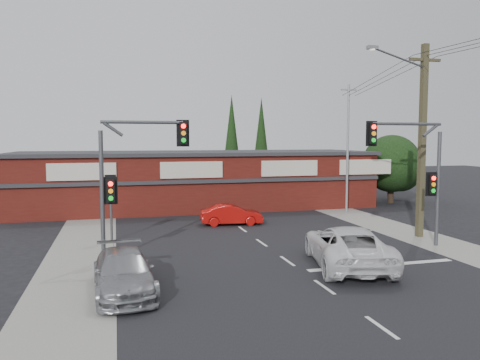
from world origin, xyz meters
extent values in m
plane|color=black|center=(0.00, 0.00, 0.00)|extent=(120.00, 120.00, 0.00)
cube|color=black|center=(0.00, 5.00, 0.01)|extent=(14.00, 70.00, 0.01)
cube|color=gray|center=(-8.50, 5.00, 0.01)|extent=(3.00, 70.00, 0.02)
cube|color=gray|center=(8.50, 5.00, 0.01)|extent=(3.00, 70.00, 0.02)
cube|color=silver|center=(3.50, -1.50, 0.01)|extent=(6.50, 0.35, 0.01)
imported|color=silver|center=(2.07, -1.22, 0.82)|extent=(4.05, 6.41, 1.65)
imported|color=#929497|center=(-6.75, -2.26, 0.69)|extent=(2.18, 4.84, 1.38)
imported|color=#B90F0B|center=(-0.24, 8.98, 0.61)|extent=(3.82, 1.68, 1.22)
cube|color=silver|center=(0.00, -7.13, 0.01)|extent=(0.12, 1.60, 0.01)
cube|color=silver|center=(0.00, -3.51, 0.01)|extent=(0.12, 1.60, 0.01)
cube|color=silver|center=(0.00, 0.11, 0.01)|extent=(0.12, 1.60, 0.01)
cube|color=silver|center=(0.00, 3.74, 0.01)|extent=(0.12, 1.60, 0.01)
cube|color=silver|center=(0.00, 7.36, 0.01)|extent=(0.12, 1.60, 0.01)
cube|color=silver|center=(0.00, 10.98, 0.01)|extent=(0.12, 1.60, 0.01)
cube|color=silver|center=(0.00, 14.60, 0.01)|extent=(0.12, 1.60, 0.01)
cube|color=silver|center=(0.00, 18.23, 0.01)|extent=(0.12, 1.60, 0.01)
cube|color=silver|center=(0.00, 21.85, 0.01)|extent=(0.12, 1.60, 0.01)
cube|color=silver|center=(0.00, 25.47, 0.01)|extent=(0.12, 1.60, 0.01)
cube|color=silver|center=(0.00, 29.09, 0.01)|extent=(0.12, 1.60, 0.01)
cube|color=#47120E|center=(-1.00, 17.00, 2.00)|extent=(26.00, 8.00, 4.00)
cube|color=#2D2D30|center=(-1.00, 17.00, 4.10)|extent=(26.40, 8.40, 0.25)
cube|color=beige|center=(-9.00, 12.95, 3.10)|extent=(4.20, 0.12, 1.10)
cube|color=beige|center=(-2.00, 12.95, 3.10)|extent=(4.20, 0.12, 1.10)
cube|color=beige|center=(5.00, 12.95, 3.10)|extent=(4.20, 0.12, 1.10)
cube|color=beige|center=(11.00, 12.95, 3.10)|extent=(4.20, 0.12, 1.10)
cube|color=#2D2D30|center=(-1.00, 12.90, 2.30)|extent=(26.00, 0.15, 0.25)
cylinder|color=#2D2116|center=(14.50, 15.00, 0.90)|extent=(0.50, 0.50, 1.80)
sphere|color=black|center=(14.50, 15.00, 3.20)|extent=(4.60, 4.60, 4.60)
sphere|color=black|center=(16.00, 16.00, 2.50)|extent=(3.40, 3.40, 3.40)
sphere|color=black|center=(13.20, 16.40, 2.30)|extent=(2.80, 2.80, 2.80)
cylinder|color=#2D2116|center=(3.50, 24.00, 1.00)|extent=(0.24, 0.24, 2.00)
cone|color=black|center=(3.50, 24.00, 5.50)|extent=(1.80, 1.80, 7.50)
cylinder|color=#2D2116|center=(7.00, 26.00, 1.00)|extent=(0.24, 0.24, 2.00)
cone|color=black|center=(7.00, 26.00, 5.50)|extent=(1.80, 1.80, 7.50)
cylinder|color=#47494C|center=(-7.50, 2.00, 2.75)|extent=(0.18, 0.18, 5.50)
cylinder|color=#47494C|center=(-5.80, 2.00, 5.85)|extent=(3.40, 0.14, 0.14)
cylinder|color=#47494C|center=(-6.99, 2.00, 5.55)|extent=(0.82, 0.14, 0.63)
cube|color=black|center=(-4.10, 2.00, 5.40)|extent=(0.32, 0.22, 0.95)
cube|color=black|center=(-4.10, 2.07, 5.40)|extent=(0.55, 0.04, 1.15)
cylinder|color=#FF0C07|center=(-4.10, 1.87, 5.70)|extent=(0.20, 0.06, 0.20)
cylinder|color=orange|center=(-4.10, 1.87, 5.40)|extent=(0.20, 0.06, 0.20)
cylinder|color=#0CE526|center=(-4.10, 1.87, 5.10)|extent=(0.20, 0.06, 0.20)
cube|color=black|center=(-7.15, 2.00, 3.00)|extent=(0.32, 0.22, 0.95)
cube|color=black|center=(-7.15, 2.07, 3.00)|extent=(0.55, 0.04, 1.15)
cylinder|color=#FF0C07|center=(-7.15, 1.87, 3.30)|extent=(0.20, 0.06, 0.20)
cylinder|color=orange|center=(-7.15, 1.87, 3.00)|extent=(0.20, 0.06, 0.20)
cylinder|color=#0CE526|center=(-7.15, 1.87, 2.70)|extent=(0.20, 0.06, 0.20)
cylinder|color=#47494C|center=(8.00, 1.00, 2.75)|extent=(0.18, 0.18, 5.50)
cylinder|color=#47494C|center=(6.20, 1.00, 5.85)|extent=(3.60, 0.14, 0.14)
cylinder|color=#47494C|center=(7.46, 1.00, 5.55)|extent=(0.82, 0.14, 0.63)
cube|color=black|center=(4.40, 1.00, 5.40)|extent=(0.32, 0.22, 0.95)
cube|color=black|center=(4.40, 1.07, 5.40)|extent=(0.55, 0.04, 1.15)
cylinder|color=#FF0C07|center=(4.40, 0.87, 5.70)|extent=(0.20, 0.06, 0.20)
cylinder|color=orange|center=(4.40, 0.87, 5.40)|extent=(0.20, 0.06, 0.20)
cylinder|color=#0CE526|center=(4.40, 0.87, 5.10)|extent=(0.20, 0.06, 0.20)
cube|color=black|center=(7.65, 1.00, 3.00)|extent=(0.32, 0.22, 0.95)
cube|color=black|center=(7.65, 1.07, 3.00)|extent=(0.55, 0.04, 1.15)
cylinder|color=#FF0C07|center=(7.65, 0.87, 3.30)|extent=(0.20, 0.06, 0.20)
cylinder|color=orange|center=(7.65, 0.87, 3.00)|extent=(0.20, 0.06, 0.20)
cylinder|color=#0CE526|center=(7.65, 0.87, 2.70)|extent=(0.20, 0.06, 0.20)
cylinder|color=#47494C|center=(-7.20, 6.00, 1.50)|extent=(0.12, 0.12, 3.00)
cube|color=black|center=(-7.20, 6.00, 2.80)|extent=(0.32, 0.22, 0.95)
cube|color=black|center=(-7.20, 6.07, 2.80)|extent=(0.55, 0.04, 1.15)
cylinder|color=#FF0C07|center=(-7.20, 5.87, 3.10)|extent=(0.20, 0.06, 0.20)
cylinder|color=orange|center=(-7.20, 5.87, 2.80)|extent=(0.20, 0.06, 0.20)
cylinder|color=#0CE526|center=(-7.20, 5.87, 2.50)|extent=(0.20, 0.06, 0.20)
cube|color=#4A4329|center=(8.50, 3.00, 5.00)|extent=(0.30, 0.30, 10.00)
cube|color=#4A4329|center=(8.50, 3.00, 9.20)|extent=(1.80, 0.14, 0.14)
cylinder|color=#47494C|center=(6.90, 2.85, 9.20)|extent=(3.23, 0.39, 0.89)
cube|color=slate|center=(5.30, 2.70, 9.60)|extent=(0.55, 0.25, 0.18)
cylinder|color=silver|center=(5.30, 2.70, 9.50)|extent=(0.28, 0.28, 0.05)
cylinder|color=gray|center=(9.00, 12.00, 4.50)|extent=(0.16, 0.16, 9.00)
cube|color=gray|center=(9.00, 12.00, 8.60)|extent=(1.20, 0.10, 0.10)
cylinder|color=black|center=(8.15, 7.50, 8.80)|extent=(0.73, 9.01, 1.22)
cylinder|color=black|center=(8.75, 7.50, 8.80)|extent=(0.52, 9.00, 1.22)
cylinder|color=black|center=(9.34, 7.50, 8.80)|extent=(0.31, 9.00, 1.22)
camera|label=1|loc=(-6.93, -18.09, 5.13)|focal=35.00mm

